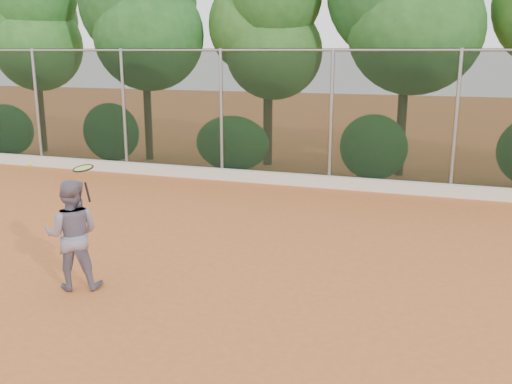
% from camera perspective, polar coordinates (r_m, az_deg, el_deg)
% --- Properties ---
extents(ground, '(80.00, 80.00, 0.00)m').
position_cam_1_polar(ground, '(8.57, -2.16, -9.68)').
color(ground, '#C3642E').
rests_on(ground, ground).
extents(concrete_curb, '(24.00, 0.20, 0.30)m').
position_cam_1_polar(concrete_curb, '(14.80, 7.18, 1.01)').
color(concrete_curb, silver).
rests_on(concrete_curb, ground).
extents(tennis_player, '(0.98, 0.88, 1.65)m').
position_cam_1_polar(tennis_player, '(8.76, -17.89, -4.08)').
color(tennis_player, slate).
rests_on(tennis_player, ground).
extents(chainlink_fence, '(24.09, 0.09, 3.50)m').
position_cam_1_polar(chainlink_fence, '(14.69, 7.52, 7.67)').
color(chainlink_fence, black).
rests_on(chainlink_fence, ground).
extents(foliage_backdrop, '(23.70, 3.63, 7.55)m').
position_cam_1_polar(foliage_backdrop, '(16.69, 7.27, 17.16)').
color(foliage_backdrop, '#3F2A18').
rests_on(foliage_backdrop, ground).
extents(tennis_racket, '(0.38, 0.38, 0.54)m').
position_cam_1_polar(tennis_racket, '(8.13, -16.86, 2.01)').
color(tennis_racket, black).
rests_on(tennis_racket, ground).
extents(tennis_ball_in_flight, '(0.06, 0.06, 0.06)m').
position_cam_1_polar(tennis_ball_in_flight, '(9.23, -21.67, 2.60)').
color(tennis_ball_in_flight, '#C4E333').
rests_on(tennis_ball_in_flight, ground).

